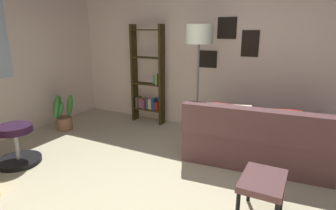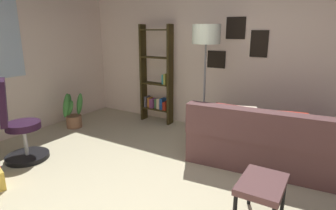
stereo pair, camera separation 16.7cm
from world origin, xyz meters
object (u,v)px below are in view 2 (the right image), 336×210
Objects in this scene: office_chair at (18,129)px; potted_plant at (73,114)px; footstool at (262,187)px; floor_lamp at (206,41)px; couch at (271,140)px; bookshelf at (157,81)px.

potted_plant is at bearing 20.24° from office_chair.
floor_lamp is at bearing 39.25° from footstool.
floor_lamp is 2.70m from potted_plant.
couch is at bearing -58.66° from office_chair.
bookshelf reaches higher than footstool.
potted_plant is (0.88, 3.54, -0.11)m from footstool.
office_chair is 1.71× the size of potted_plant.
bookshelf reaches higher than potted_plant.
couch reaches higher than potted_plant.
office_chair is at bearing 121.34° from couch.
potted_plant is at bearing 106.84° from floor_lamp.
couch is at bearing -104.76° from bookshelf.
footstool is 3.14m from bookshelf.
office_chair reaches higher than potted_plant.
potted_plant is (-1.07, 1.12, -0.54)m from bookshelf.
footstool is at bearing -104.01° from potted_plant.
floor_lamp is (1.57, 1.28, 1.19)m from footstool.
couch is 3.53× the size of footstool.
footstool is 0.82× the size of potted_plant.
floor_lamp reaches higher than potted_plant.
couch is 2.89× the size of potted_plant.
footstool is 0.30× the size of floor_lamp.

